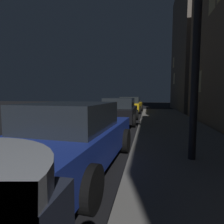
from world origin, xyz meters
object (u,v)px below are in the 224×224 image
(car_blue, at_px, (73,137))
(street_lamp, at_px, (198,9))
(car_black, at_px, (120,111))
(car_yellow_cab, at_px, (130,105))

(car_blue, bearing_deg, street_lamp, 14.49)
(car_black, height_order, car_yellow_cab, same)
(car_blue, bearing_deg, car_black, 89.98)
(car_blue, relative_size, car_yellow_cab, 0.96)
(street_lamp, bearing_deg, car_yellow_cab, 101.72)
(car_blue, height_order, street_lamp, street_lamp)
(car_black, xyz_separation_m, street_lamp, (2.57, -5.91, 2.70))
(car_blue, xyz_separation_m, street_lamp, (2.57, 0.67, 2.71))
(car_blue, relative_size, car_black, 1.00)
(car_blue, height_order, car_black, same)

